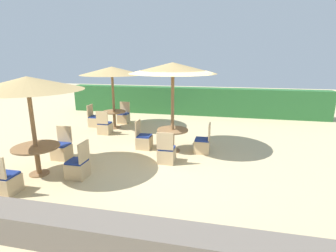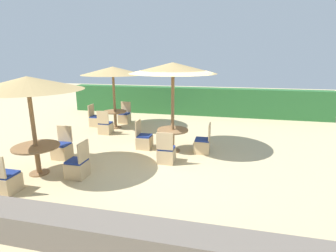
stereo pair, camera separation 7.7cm
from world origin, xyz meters
name	(u,v)px [view 2 (the right image)]	position (x,y,z in m)	size (l,w,h in m)	color
ground_plane	(163,162)	(0.00, 0.00, 0.00)	(40.00, 40.00, 0.00)	#C6B284
hedge_row	(194,101)	(0.00, 6.55, 0.69)	(13.00, 0.70, 1.38)	#28602D
stone_border	(107,235)	(0.00, -3.58, 0.25)	(10.00, 0.56, 0.50)	#6B6056
parasol_front_left	(27,84)	(-2.91, -1.44, 2.28)	(2.56, 2.56, 2.45)	olive
round_table_front_left	(37,152)	(-2.91, -1.44, 0.59)	(1.12, 1.12, 0.74)	olive
patio_chair_front_left_south	(6,182)	(-2.92, -2.45, 0.26)	(0.46, 0.46, 0.93)	tan
patio_chair_front_left_north	(62,149)	(-2.96, -0.36, 0.26)	(0.46, 0.46, 0.93)	tan
patio_chair_front_left_east	(78,167)	(-1.82, -1.40, 0.26)	(0.46, 0.46, 0.93)	tan
parasol_back_left	(113,71)	(-2.85, 3.17, 2.34)	(2.54, 2.54, 2.52)	olive
round_table_back_left	(115,115)	(-2.85, 3.17, 0.54)	(0.97, 0.97, 0.71)	olive
patio_chair_back_left_south	(106,127)	(-2.85, 2.26, 0.26)	(0.46, 0.46, 0.93)	tan
patio_chair_back_left_north	(125,117)	(-2.80, 4.07, 0.26)	(0.46, 0.46, 0.93)	tan
patio_chair_back_left_west	(96,120)	(-3.77, 3.22, 0.26)	(0.46, 0.46, 0.93)	tan
parasol_center	(173,68)	(0.07, 0.95, 2.56)	(2.60, 2.60, 2.73)	olive
round_table_center	(173,135)	(0.07, 0.95, 0.54)	(0.97, 0.97, 0.70)	olive
patio_chair_center_south	(166,154)	(0.09, -0.02, 0.26)	(0.46, 0.46, 0.93)	tan
patio_chair_center_west	(144,141)	(-0.89, 0.98, 0.26)	(0.46, 0.46, 0.93)	tan
patio_chair_center_east	(203,145)	(1.01, 1.00, 0.26)	(0.46, 0.46, 0.93)	tan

